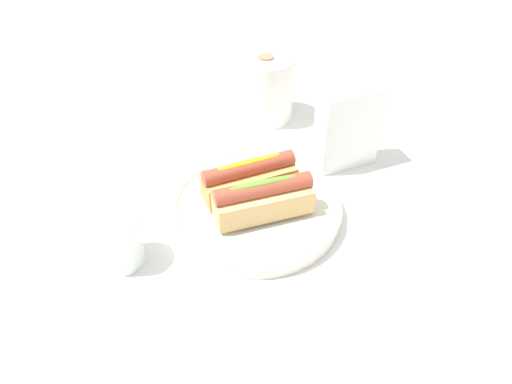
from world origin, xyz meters
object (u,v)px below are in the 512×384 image
hotdog_front (263,199)px  hotdog_back (249,178)px  water_glass (117,242)px  serving_bowl (256,208)px  paper_towel_roll (266,88)px  napkin_box (348,129)px

hotdog_front → hotdog_back: 0.05m
water_glass → serving_bowl: bearing=12.3°
water_glass → paper_towel_roll: size_ratio=0.67×
hotdog_back → hotdog_front: bearing=-80.7°
paper_towel_roll → hotdog_front: bearing=-105.4°
napkin_box → serving_bowl: bearing=-160.7°
serving_bowl → hotdog_front: hotdog_front is taller
hotdog_back → napkin_box: napkin_box is taller
hotdog_back → paper_towel_roll: size_ratio=1.16×
paper_towel_roll → napkin_box: napkin_box is taller
hotdog_back → water_glass: (-0.21, -0.07, -0.02)m
serving_bowl → water_glass: bearing=-167.7°
hotdog_back → napkin_box: (0.19, 0.07, 0.02)m
serving_bowl → hotdog_front: (0.00, -0.03, 0.04)m
serving_bowl → napkin_box: size_ratio=1.83×
hotdog_front → water_glass: size_ratio=1.70×
hotdog_front → napkin_box: (0.18, 0.13, 0.02)m
serving_bowl → water_glass: (-0.21, -0.05, 0.02)m
water_glass → napkin_box: napkin_box is taller
hotdog_front → water_glass: (-0.22, -0.02, -0.02)m
hotdog_back → water_glass: hotdog_back is taller
hotdog_front → napkin_box: 0.22m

